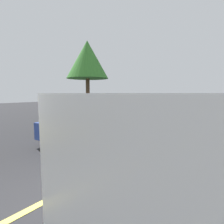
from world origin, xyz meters
TOP-DOWN VIEW (x-y plane):
  - ground_plane at (0.00, 0.00)m, footprint 80.00×80.00m
  - lane_marking_centre at (3.00, 0.00)m, footprint 28.00×0.16m
  - white_van at (1.90, -2.57)m, footprint 5.38×2.68m
  - car_black_behind_van at (13.96, 2.21)m, footprint 4.31×2.39m
  - car_blue_crossing at (4.15, 2.98)m, footprint 4.34×2.40m
  - tree_left_verge at (7.61, 6.45)m, footprint 3.07×3.07m

SIDE VIEW (x-z plane):
  - ground_plane at x=0.00m, z-range 0.00..0.00m
  - lane_marking_centre at x=3.00m, z-range 0.00..0.01m
  - car_black_behind_van at x=13.96m, z-range 0.00..1.64m
  - car_blue_crossing at x=4.15m, z-range -0.01..1.71m
  - white_van at x=1.90m, z-range 0.17..2.37m
  - tree_left_verge at x=7.61m, z-range 1.61..7.63m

